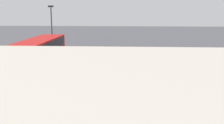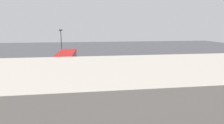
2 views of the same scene
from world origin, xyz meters
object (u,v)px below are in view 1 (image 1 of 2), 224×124
at_px(bus_single_deck_third, 112,72).
at_px(lamp_post_tall, 52,29).
at_px(bus_single_deck_near_end, 186,72).
at_px(bus_single_deck_second, 151,72).
at_px(bus_double_decker_fifth, 36,63).
at_px(bus_single_deck_fourth, 76,71).
at_px(car_hatchback_silver, 153,60).
at_px(car_small_green, 27,61).
at_px(waste_bin_yellow, 114,61).

xyz_separation_m(bus_single_deck_third, lamp_post_tall, (9.08, -12.34, 2.97)).
distance_m(bus_single_deck_near_end, bus_single_deck_second, 3.36).
bearing_deg(bus_double_decker_fifth, bus_single_deck_fourth, -174.87).
bearing_deg(bus_single_deck_second, car_hatchback_silver, -96.54).
height_order(bus_single_deck_fourth, bus_double_decker_fifth, bus_double_decker_fifth).
bearing_deg(car_hatchback_silver, lamp_post_tall, -6.61).
relative_size(bus_single_deck_near_end, car_small_green, 2.39).
xyz_separation_m(bus_double_decker_fifth, car_hatchback_silver, (-12.25, -10.72, -1.75)).
bearing_deg(bus_double_decker_fifth, bus_single_deck_second, -178.52).
bearing_deg(car_hatchback_silver, car_small_green, 4.76).
bearing_deg(bus_single_deck_near_end, bus_single_deck_fourth, 1.00).
bearing_deg(bus_single_deck_fourth, bus_single_deck_second, 179.57).
height_order(bus_single_deck_fourth, car_small_green, bus_single_deck_fourth).
xyz_separation_m(bus_single_deck_fourth, car_hatchback_silver, (-8.46, -10.38, -0.92)).
relative_size(car_small_green, waste_bin_yellow, 4.68).
bearing_deg(lamp_post_tall, bus_single_deck_fourth, 114.96).
bearing_deg(car_small_green, lamp_post_tall, -132.02).
relative_size(bus_single_deck_third, bus_single_deck_fourth, 1.00).
distance_m(bus_single_deck_second, bus_single_deck_fourth, 7.26).
xyz_separation_m(bus_single_deck_near_end, bus_double_decker_fifth, (14.41, 0.52, 0.83)).
height_order(bus_single_deck_near_end, bus_single_deck_fourth, same).
bearing_deg(lamp_post_tall, bus_double_decker_fifth, 98.27).
bearing_deg(bus_single_deck_second, bus_single_deck_near_end, -175.92).
xyz_separation_m(bus_single_deck_near_end, bus_single_deck_third, (7.12, 0.52, 0.00)).
height_order(bus_single_deck_third, waste_bin_yellow, bus_single_deck_third).
relative_size(car_hatchback_silver, waste_bin_yellow, 4.71).
xyz_separation_m(bus_single_deck_near_end, car_hatchback_silver, (2.16, -10.19, -0.92)).
bearing_deg(bus_single_deck_third, waste_bin_yellow, -88.60).
distance_m(bus_single_deck_fourth, waste_bin_yellow, 10.97).
xyz_separation_m(bus_single_deck_second, waste_bin_yellow, (4.03, -10.48, -1.14)).
xyz_separation_m(bus_double_decker_fifth, lamp_post_tall, (1.79, -12.34, 2.14)).
relative_size(bus_single_deck_near_end, bus_double_decker_fifth, 0.88).
xyz_separation_m(bus_single_deck_third, bus_double_decker_fifth, (7.28, 0.01, 0.83)).
relative_size(bus_single_deck_third, bus_double_decker_fifth, 0.92).
bearing_deg(car_small_green, bus_single_deck_near_end, 155.07).
height_order(bus_single_deck_third, car_small_green, bus_single_deck_third).
height_order(bus_single_deck_fourth, waste_bin_yellow, bus_single_deck_fourth).
height_order(car_hatchback_silver, car_small_green, same).
relative_size(bus_single_deck_near_end, bus_single_deck_fourth, 0.95).
distance_m(lamp_post_tall, waste_bin_yellow, 9.86).
distance_m(bus_single_deck_near_end, car_small_green, 20.89).
bearing_deg(car_small_green, bus_single_deck_second, 149.87).
bearing_deg(car_hatchback_silver, bus_single_deck_near_end, 101.94).
relative_size(car_hatchback_silver, lamp_post_tall, 0.57).
relative_size(bus_single_deck_second, bus_single_deck_third, 0.93).
distance_m(bus_single_deck_third, waste_bin_yellow, 10.82).
xyz_separation_m(bus_single_deck_fourth, bus_double_decker_fifth, (3.79, 0.34, 0.83)).
relative_size(bus_double_decker_fifth, car_hatchback_silver, 2.71).
xyz_separation_m(bus_single_deck_third, waste_bin_yellow, (0.26, -10.76, -1.15)).
bearing_deg(bus_single_deck_near_end, lamp_post_tall, -36.11).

